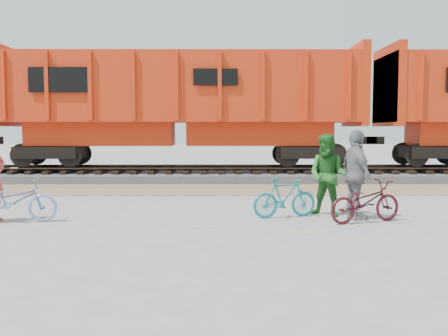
{
  "coord_description": "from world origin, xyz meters",
  "views": [
    {
      "loc": [
        -0.66,
        -10.62,
        1.95
      ],
      "look_at": [
        -0.58,
        1.5,
        1.02
      ],
      "focal_mm": 40.0,
      "sensor_mm": 36.0,
      "label": 1
    }
  ],
  "objects_px": {
    "hopper_car_center": "(180,103)",
    "bicycle_blue": "(14,201)",
    "bicycle_maroon": "(365,201)",
    "person_woman": "(356,175)",
    "bicycle_teal": "(285,198)",
    "person_man": "(328,175)"
  },
  "relations": [
    {
      "from": "hopper_car_center",
      "to": "bicycle_blue",
      "type": "relative_size",
      "value": 7.95
    },
    {
      "from": "bicycle_maroon",
      "to": "person_woman",
      "type": "distance_m",
      "value": 0.67
    },
    {
      "from": "bicycle_maroon",
      "to": "bicycle_blue",
      "type": "bearing_deg",
      "value": 68.31
    },
    {
      "from": "bicycle_teal",
      "to": "hopper_car_center",
      "type": "bearing_deg",
      "value": 3.66
    },
    {
      "from": "bicycle_blue",
      "to": "bicycle_maroon",
      "type": "distance_m",
      "value": 7.39
    },
    {
      "from": "hopper_car_center",
      "to": "bicycle_blue",
      "type": "bearing_deg",
      "value": -106.72
    },
    {
      "from": "hopper_car_center",
      "to": "bicycle_maroon",
      "type": "bearing_deg",
      "value": -63.46
    },
    {
      "from": "hopper_car_center",
      "to": "person_man",
      "type": "height_order",
      "value": "hopper_car_center"
    },
    {
      "from": "hopper_car_center",
      "to": "person_woman",
      "type": "height_order",
      "value": "hopper_car_center"
    },
    {
      "from": "bicycle_maroon",
      "to": "person_man",
      "type": "height_order",
      "value": "person_man"
    },
    {
      "from": "bicycle_blue",
      "to": "person_woman",
      "type": "relative_size",
      "value": 0.9
    },
    {
      "from": "bicycle_blue",
      "to": "bicycle_maroon",
      "type": "xyz_separation_m",
      "value": [
        7.39,
        -0.05,
        -0.02
      ]
    },
    {
      "from": "bicycle_teal",
      "to": "person_woman",
      "type": "relative_size",
      "value": 0.76
    },
    {
      "from": "bicycle_teal",
      "to": "person_man",
      "type": "relative_size",
      "value": 0.8
    },
    {
      "from": "person_woman",
      "to": "bicycle_blue",
      "type": "bearing_deg",
      "value": 80.95
    },
    {
      "from": "bicycle_teal",
      "to": "person_man",
      "type": "distance_m",
      "value": 1.13
    },
    {
      "from": "bicycle_blue",
      "to": "person_man",
      "type": "xyz_separation_m",
      "value": [
        6.77,
        0.78,
        0.47
      ]
    },
    {
      "from": "bicycle_maroon",
      "to": "person_woman",
      "type": "height_order",
      "value": "person_woman"
    },
    {
      "from": "bicycle_blue",
      "to": "person_woman",
      "type": "distance_m",
      "value": 7.32
    },
    {
      "from": "bicycle_blue",
      "to": "bicycle_maroon",
      "type": "bearing_deg",
      "value": -100.69
    },
    {
      "from": "hopper_car_center",
      "to": "bicycle_teal",
      "type": "relative_size",
      "value": 9.47
    },
    {
      "from": "bicycle_teal",
      "to": "person_man",
      "type": "xyz_separation_m",
      "value": [
        1.0,
        0.2,
        0.48
      ]
    }
  ]
}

